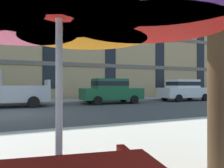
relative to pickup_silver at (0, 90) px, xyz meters
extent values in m
plane|color=#424244|center=(0.62, -3.70, -1.03)|extent=(120.00, 120.00, 0.00)
cube|color=gray|center=(0.62, 3.10, -0.97)|extent=(56.00, 3.60, 0.12)
cube|color=tan|center=(0.62, 11.30, 8.57)|extent=(46.59, 12.00, 19.20)
cube|color=#6B6056|center=(0.62, 5.26, 2.17)|extent=(45.65, 0.08, 0.36)
cube|color=#6B6056|center=(0.62, 5.26, 5.37)|extent=(45.65, 0.08, 0.36)
cube|color=black|center=(15.17, 5.27, 8.97)|extent=(1.10, 0.06, 18.00)
cube|color=black|center=(21.00, 5.27, 8.97)|extent=(1.10, 0.06, 18.00)
cube|color=#A8AAB2|center=(0.24, 0.00, -0.21)|extent=(5.10, 1.90, 0.96)
cube|color=#A8AAB2|center=(2.71, 0.00, 0.45)|extent=(0.16, 1.75, 0.36)
cylinder|color=black|center=(1.82, 0.95, -0.69)|extent=(0.68, 0.22, 0.68)
cylinder|color=black|center=(1.82, -0.95, -0.69)|extent=(0.68, 0.22, 0.68)
cube|color=#195933|center=(7.19, 0.00, -0.33)|extent=(4.40, 1.76, 0.80)
cube|color=#195933|center=(7.04, 0.00, 0.41)|extent=(2.30, 1.55, 0.68)
cube|color=black|center=(7.04, 0.00, 0.41)|extent=(2.32, 1.57, 0.32)
cylinder|color=black|center=(8.55, 0.88, -0.73)|extent=(0.60, 0.22, 0.60)
cylinder|color=black|center=(8.55, -0.88, -0.73)|extent=(0.60, 0.22, 0.60)
cylinder|color=black|center=(5.82, 0.88, -0.73)|extent=(0.60, 0.22, 0.60)
cylinder|color=black|center=(5.82, -0.88, -0.73)|extent=(0.60, 0.22, 0.60)
cube|color=silver|center=(13.86, 0.00, -0.33)|extent=(4.40, 1.76, 0.80)
cube|color=silver|center=(13.71, 0.00, 0.41)|extent=(2.30, 1.55, 0.68)
cube|color=black|center=(13.71, 0.00, 0.41)|extent=(2.32, 1.57, 0.32)
cylinder|color=black|center=(15.22, 0.88, -0.73)|extent=(0.60, 0.22, 0.60)
cylinder|color=black|center=(15.22, -0.88, -0.73)|extent=(0.60, 0.22, 0.60)
cylinder|color=black|center=(12.50, 0.88, -0.73)|extent=(0.60, 0.22, 0.60)
cylinder|color=black|center=(12.50, -0.88, -0.73)|extent=(0.60, 0.22, 0.60)
cylinder|color=black|center=(18.81, 0.88, -0.73)|extent=(0.60, 0.22, 0.60)
cylinder|color=silver|center=(1.18, -12.70, 0.18)|extent=(0.06, 0.06, 2.41)
cone|color=red|center=(2.08, -12.70, 1.14)|extent=(1.58, 1.58, 0.49)
cone|color=orange|center=(1.63, -11.92, 1.14)|extent=(1.58, 1.58, 0.49)
cone|color=#E5668C|center=(0.73, -11.92, 1.14)|extent=(1.58, 1.58, 0.49)
cylinder|color=#4C3823|center=(3.51, -12.38, 1.03)|extent=(0.40, 0.40, 4.12)
camera|label=1|loc=(0.84, -14.61, 0.33)|focal=35.59mm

